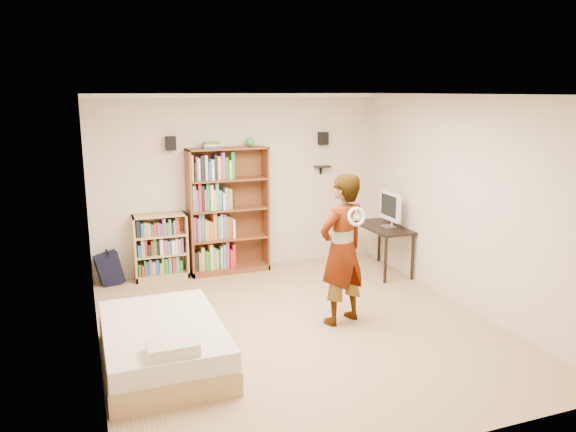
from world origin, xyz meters
The scene contains 14 objects.
ground centered at (0.00, 0.00, 0.00)m, with size 4.50×5.00×0.01m, color tan.
room_shell centered at (0.00, 0.00, 1.76)m, with size 4.52×5.02×2.71m.
crown_molding centered at (0.00, 0.00, 2.67)m, with size 4.50×5.00×0.06m.
speaker_left centered at (-1.05, 2.40, 2.00)m, with size 0.14×0.12×0.20m, color black.
speaker_right centered at (1.35, 2.40, 2.00)m, with size 0.14×0.12×0.20m, color black.
wall_shelf centered at (1.35, 2.41, 1.55)m, with size 0.25×0.16×0.03m, color black.
tall_bookshelf centered at (-0.24, 2.32, 0.96)m, with size 1.21×0.35×1.92m, color brown, non-canonical shape.
low_bookshelf centered at (-1.27, 2.35, 0.49)m, with size 0.78×0.29×0.98m, color tan, non-canonical shape.
computer_desk centered at (1.96, 1.49, 0.36)m, with size 0.53×1.06×0.72m, color black, non-canonical shape.
imac centered at (2.01, 1.42, 0.99)m, with size 0.11×0.53×0.53m, color silver, non-canonical shape.
daybed centered at (-1.64, -0.36, 0.27)m, with size 1.18×1.81×0.54m, color silver, non-canonical shape.
person centered at (0.53, -0.04, 0.91)m, with size 0.66×0.43×1.81m, color black.
wii_wheel centered at (0.53, -0.38, 1.38)m, with size 0.22×0.22×0.04m, color silver.
navy_bag centered at (-2.02, 2.33, 0.25)m, with size 0.36×0.24×0.49m, color black, non-canonical shape.
Camera 1 is at (-2.30, -5.78, 2.74)m, focal length 35.00 mm.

